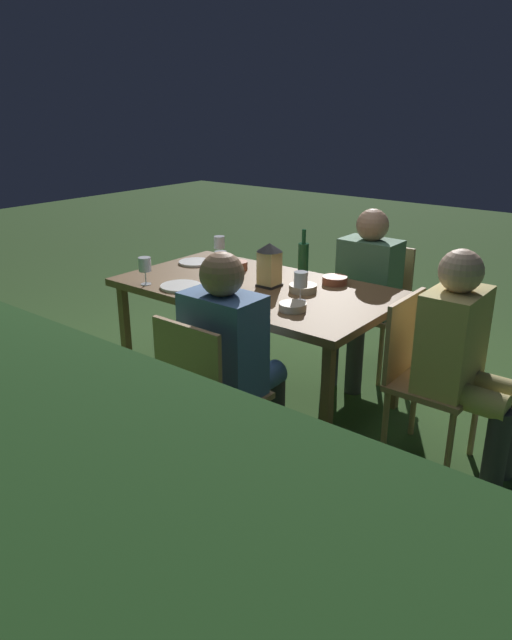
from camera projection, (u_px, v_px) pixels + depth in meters
name	position (u px, v px, depth m)	size (l,w,h in m)	color
ground_plane	(256.00, 395.00, 3.80)	(16.00, 16.00, 0.00)	#385B28
dining_table	(256.00, 294.00, 3.56)	(1.68, 0.95, 0.74)	brown
chair_side_right_a	(206.00, 394.00, 2.77)	(0.42, 0.40, 0.87)	#9E7A51
person_in_blue	(232.00, 352.00, 2.86)	(0.38, 0.47, 1.15)	#426699
chair_head_near	(422.00, 372.00, 3.00)	(0.40, 0.42, 0.87)	#9E7A51
person_in_mustard	(464.00, 354.00, 2.83)	(0.48, 0.38, 1.15)	tan
chair_side_left_a	(376.00, 302.00, 4.04)	(0.42, 0.40, 0.87)	#9E7A51
person_in_green	(364.00, 288.00, 3.85)	(0.38, 0.47, 1.15)	#4C7A5B
lantern_centerpiece	(269.00, 262.00, 3.47)	(0.15, 0.15, 0.27)	black
green_bottle_on_table	(303.00, 257.00, 3.74)	(0.07, 0.07, 0.29)	#144723
wine_glass_a	(219.00, 244.00, 4.07)	(0.08, 0.08, 0.17)	silver
wine_glass_b	(301.00, 281.00, 3.22)	(0.08, 0.08, 0.17)	silver
wine_glass_c	(145.00, 266.00, 3.52)	(0.08, 0.08, 0.17)	silver
wine_glass_d	(226.00, 272.00, 3.39)	(0.08, 0.08, 0.17)	silver
wine_glass_e	(221.00, 259.00, 3.66)	(0.08, 0.08, 0.17)	silver
plate_a	(195.00, 262.00, 4.02)	(0.23, 0.23, 0.01)	white
plate_b	(181.00, 286.00, 3.50)	(0.25, 0.25, 0.01)	white
bowl_olives	(303.00, 288.00, 3.42)	(0.16, 0.16, 0.04)	#BCAD8E
bowl_bread	(238.00, 265.00, 3.86)	(0.13, 0.13, 0.06)	#9E5138
bowl_salad	(335.00, 280.00, 3.56)	(0.15, 0.15, 0.05)	#9E5138
bowl_dip	(293.00, 306.00, 3.11)	(0.15, 0.15, 0.04)	#BCAD8E
potted_plant_by_hedge	(322.00, 571.00, 1.70)	(0.64, 0.64, 0.86)	#9E5133
potted_plant_corner	(148.00, 484.00, 2.14)	(0.62, 0.62, 0.82)	brown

